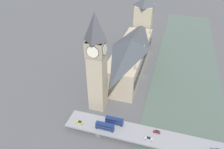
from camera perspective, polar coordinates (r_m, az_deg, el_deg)
name	(u,v)px	position (r m, az deg, el deg)	size (l,w,h in m)	color
ground_plane	(145,77)	(193.55, 8.51, -0.72)	(600.00, 600.00, 0.00)	#4C4C4F
river_water	(186,84)	(193.22, 18.67, -2.35)	(57.33, 360.00, 0.30)	#47564C
parliament_hall	(131,55)	(194.43, 4.93, 4.99)	(24.46, 90.51, 30.68)	tan
clock_tower	(97,62)	(140.58, -4.03, 3.22)	(12.05, 12.05, 69.79)	tan
victoria_tower	(143,22)	(242.86, 8.19, 13.45)	(18.37, 18.37, 55.11)	tan
road_bridge	(184,145)	(140.33, 18.28, -17.02)	(146.66, 14.77, 4.14)	slate
double_decker_bus_lead	(105,126)	(138.50, -1.88, -13.35)	(11.89, 2.61, 4.92)	navy
double_decker_bus_rear	(114,121)	(141.70, 0.62, -11.98)	(11.65, 2.65, 4.81)	navy
car_northbound_lead	(157,132)	(140.82, 11.65, -14.46)	(4.11, 1.79, 1.39)	maroon
car_southbound_lead	(149,139)	(136.41, 9.52, -16.17)	(4.49, 1.85, 1.47)	silver
car_southbound_mid	(80,122)	(145.00, -8.43, -12.23)	(4.27, 1.85, 1.45)	gold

